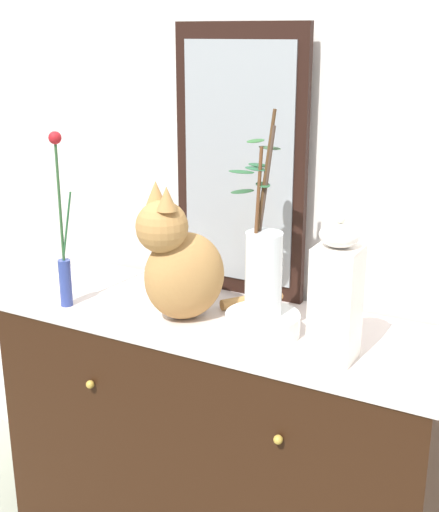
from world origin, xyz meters
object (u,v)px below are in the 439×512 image
(vase_slim_green, at_px, (63,250))
(vase_glass_clear, at_px, (263,266))
(sideboard, at_px, (219,442))
(cat_sitting, at_px, (180,264))
(bowl_porcelain, at_px, (263,324))
(mirror_leaning, at_px, (240,164))
(jar_lidded_porcelain, at_px, (336,294))

(vase_slim_green, bearing_deg, vase_glass_clear, 8.99)
(sideboard, xyz_separation_m, cat_sitting, (-0.09, -0.06, 0.57))
(vase_slim_green, height_order, vase_glass_clear, vase_glass_clear)
(cat_sitting, xyz_separation_m, bowl_porcelain, (0.25, 0.01, -0.13))
(mirror_leaning, relative_size, jar_lidded_porcelain, 2.15)
(mirror_leaning, distance_m, cat_sitting, 0.36)
(jar_lidded_porcelain, bearing_deg, mirror_leaning, 144.11)
(cat_sitting, bearing_deg, vase_glass_clear, 3.24)
(mirror_leaning, xyz_separation_m, jar_lidded_porcelain, (0.42, -0.30, -0.23))
(vase_slim_green, bearing_deg, jar_lidded_porcelain, 3.12)
(cat_sitting, xyz_separation_m, vase_slim_green, (-0.35, -0.08, 0.01))
(cat_sitting, height_order, vase_slim_green, vase_slim_green)
(sideboard, height_order, vase_glass_clear, vase_glass_clear)
(vase_glass_clear, bearing_deg, bowl_porcelain, -36.29)
(vase_slim_green, bearing_deg, mirror_leaning, 41.30)
(cat_sitting, relative_size, vase_glass_clear, 0.78)
(vase_slim_green, bearing_deg, sideboard, 18.04)
(cat_sitting, xyz_separation_m, jar_lidded_porcelain, (0.46, -0.04, 0.01))
(cat_sitting, relative_size, bowl_porcelain, 2.07)
(mirror_leaning, bearing_deg, vase_glass_clear, -51.73)
(cat_sitting, bearing_deg, vase_slim_green, -167.04)
(sideboard, relative_size, cat_sitting, 3.18)
(sideboard, bearing_deg, cat_sitting, -145.12)
(mirror_leaning, distance_m, jar_lidded_porcelain, 0.56)
(bowl_porcelain, distance_m, vase_glass_clear, 0.16)
(cat_sitting, xyz_separation_m, vase_glass_clear, (0.24, 0.01, 0.03))
(mirror_leaning, bearing_deg, sideboard, -78.08)
(mirror_leaning, height_order, cat_sitting, mirror_leaning)
(bowl_porcelain, bearing_deg, vase_slim_green, -171.22)
(mirror_leaning, height_order, vase_slim_green, mirror_leaning)
(vase_glass_clear, bearing_deg, cat_sitting, -176.76)
(cat_sitting, bearing_deg, jar_lidded_porcelain, -4.41)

